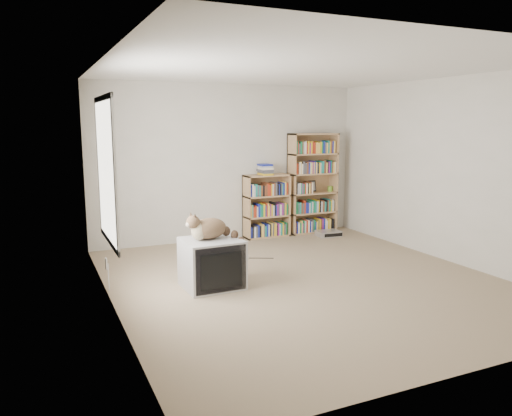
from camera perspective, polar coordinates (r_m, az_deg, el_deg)
name	(u,v)px	position (r m, az deg, el deg)	size (l,w,h in m)	color
floor	(305,280)	(6.14, 5.58, -8.24)	(4.50, 5.00, 0.01)	tan
wall_back	(229,163)	(8.13, -3.09, 5.18)	(4.50, 0.02, 2.50)	silver
wall_front	(480,212)	(3.94, 24.24, -0.43)	(4.50, 0.02, 2.50)	silver
wall_left	(109,188)	(5.15, -16.49, 2.19)	(0.02, 5.00, 2.50)	silver
wall_right	(451,171)	(7.27, 21.36, 4.00)	(0.02, 5.00, 2.50)	silver
ceiling	(308,68)	(5.88, 5.99, 15.63)	(4.50, 5.00, 0.02)	white
window	(106,171)	(5.33, -16.74, 4.05)	(0.02, 1.22, 1.52)	white
crt_tv	(212,263)	(5.84, -5.10, -6.30)	(0.67, 0.61, 0.57)	#AFAFB1
cat	(214,231)	(5.76, -4.81, -2.66)	(0.72, 0.47, 0.53)	#362516
bookcase_tall	(312,186)	(8.70, 6.43, 2.56)	(0.86, 0.30, 1.72)	#A57852
bookcase_short	(266,208)	(8.34, 1.17, 0.00)	(0.76, 0.30, 1.05)	#A57852
book_stack	(266,169)	(8.20, 1.10, 4.43)	(0.21, 0.28, 0.18)	#AD2D17
green_mug	(330,189)	(8.88, 8.42, 2.20)	(0.08, 0.08, 0.09)	#699E2D
framed_print	(312,186)	(8.79, 6.41, 2.51)	(0.15, 0.01, 0.20)	black
dvd_player	(328,233)	(8.53, 8.28, -2.89)	(0.39, 0.28, 0.09)	#BABAC0
wall_outlet	(106,264)	(5.90, -16.74, -6.12)	(0.01, 0.08, 0.13)	silver
floor_cables	(245,256)	(7.18, -1.29, -5.53)	(1.20, 0.70, 0.01)	black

